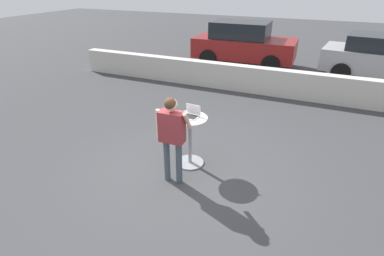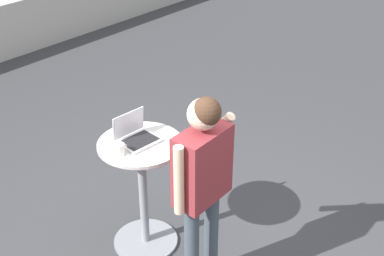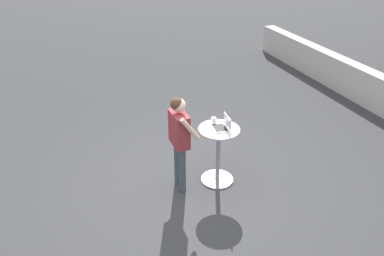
{
  "view_description": "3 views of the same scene",
  "coord_description": "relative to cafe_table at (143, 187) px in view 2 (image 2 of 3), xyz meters",
  "views": [
    {
      "loc": [
        2.03,
        -4.02,
        3.33
      ],
      "look_at": [
        0.1,
        0.44,
        0.86
      ],
      "focal_mm": 28.0,
      "sensor_mm": 36.0,
      "label": 1
    },
    {
      "loc": [
        -2.38,
        -2.0,
        3.15
      ],
      "look_at": [
        0.17,
        0.19,
        1.19
      ],
      "focal_mm": 50.0,
      "sensor_mm": 36.0,
      "label": 2
    },
    {
      "loc": [
        4.69,
        -1.63,
        3.87
      ],
      "look_at": [
        -0.2,
        0.18,
        0.98
      ],
      "focal_mm": 35.0,
      "sensor_mm": 36.0,
      "label": 3
    }
  ],
  "objects": [
    {
      "name": "cafe_table",
      "position": [
        0.0,
        0.0,
        0.0
      ],
      "size": [
        0.66,
        0.66,
        1.0
      ],
      "color": "gray",
      "rests_on": "ground_plane"
    },
    {
      "name": "laptop",
      "position": [
        0.0,
        0.05,
        0.47
      ],
      "size": [
        0.32,
        0.28,
        0.21
      ],
      "color": "silver",
      "rests_on": "cafe_table"
    },
    {
      "name": "coffee_mug",
      "position": [
        -0.22,
        -0.0,
        0.47
      ],
      "size": [
        0.11,
        0.08,
        0.09
      ],
      "color": "white",
      "rests_on": "cafe_table"
    },
    {
      "name": "standing_person",
      "position": [
        -0.04,
        -0.65,
        0.45
      ],
      "size": [
        0.57,
        0.36,
        1.62
      ],
      "color": "#424C56",
      "rests_on": "ground_plane"
    }
  ]
}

